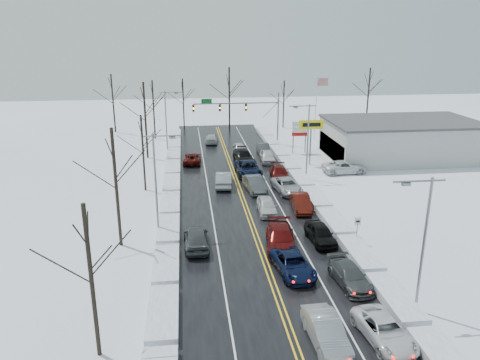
{
  "coord_description": "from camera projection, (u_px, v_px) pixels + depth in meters",
  "views": [
    {
      "loc": [
        -5.78,
        -42.55,
        17.3
      ],
      "look_at": [
        -0.42,
        2.72,
        2.5
      ],
      "focal_mm": 35.0,
      "sensor_mm": 36.0,
      "label": 1
    }
  ],
  "objects": [
    {
      "name": "queued_car_2",
      "position": [
        292.0,
        273.0,
        34.76
      ],
      "size": [
        3.01,
        5.4,
        1.43
      ],
      "primitive_type": "imported",
      "rotation": [
        0.0,
        0.0,
        0.13
      ],
      "color": "#0B1332",
      "rests_on": "ground"
    },
    {
      "name": "queued_car_1",
      "position": [
        325.0,
        343.0,
        26.95
      ],
      "size": [
        1.9,
        4.92,
        1.6
      ],
      "primitive_type": "imported",
      "rotation": [
        0.0,
        0.0,
        0.04
      ],
      "color": "#95979C",
      "rests_on": "ground"
    },
    {
      "name": "tree_far_c",
      "position": [
        229.0,
        87.0,
        80.86
      ],
      "size": [
        4.4,
        4.4,
        11.0
      ],
      "color": "#2D231C",
      "rests_on": "ground"
    },
    {
      "name": "tree_far_d",
      "position": [
        284.0,
        95.0,
        83.94
      ],
      "size": [
        3.4,
        3.4,
        8.5
      ],
      "color": "#2D231C",
      "rests_on": "ground"
    },
    {
      "name": "parked_car_1",
      "position": [
        356.0,
        162.0,
        63.67
      ],
      "size": [
        2.26,
        4.72,
        1.33
      ],
      "primitive_type": "imported",
      "rotation": [
        0.0,
        0.0,
        -0.09
      ],
      "color": "#BBBBBD",
      "rests_on": "ground"
    },
    {
      "name": "dealership_building",
      "position": [
        401.0,
        139.0,
        65.04
      ],
      "size": [
        20.4,
        12.4,
        5.3
      ],
      "color": "#AFB0AB",
      "rests_on": "ground"
    },
    {
      "name": "tires_plus_sign",
      "position": [
        311.0,
        128.0,
        60.92
      ],
      "size": [
        3.2,
        0.34,
        6.0
      ],
      "color": "slate",
      "rests_on": "ground"
    },
    {
      "name": "oncoming_car_3",
      "position": [
        196.0,
        247.0,
        38.83
      ],
      "size": [
        2.14,
        5.06,
        1.71
      ],
      "primitive_type": "imported",
      "rotation": [
        0.0,
        0.0,
        3.17
      ],
      "color": "#3D4042",
      "rests_on": "ground"
    },
    {
      "name": "queued_car_17",
      "position": [
        263.0,
        154.0,
        67.66
      ],
      "size": [
        1.63,
        4.52,
        1.48
      ],
      "primitive_type": "imported",
      "rotation": [
        0.0,
        0.0,
        0.01
      ],
      "color": "#3B3D40",
      "rests_on": "ground"
    },
    {
      "name": "tree_left_a",
      "position": [
        88.0,
        253.0,
        24.12
      ],
      "size": [
        3.6,
        3.6,
        9.0
      ],
      "color": "#2D231C",
      "rests_on": "ground"
    },
    {
      "name": "road_surface",
      "position": [
        245.0,
        205.0,
        48.07
      ],
      "size": [
        14.0,
        84.0,
        0.01
      ],
      "primitive_type": "cube",
      "color": "black",
      "rests_on": "ground"
    },
    {
      "name": "queued_car_4",
      "position": [
        267.0,
        213.0,
        46.0
      ],
      "size": [
        1.89,
        4.41,
        1.48
      ],
      "primitive_type": "imported",
      "rotation": [
        0.0,
        0.0,
        -0.03
      ],
      "color": "silver",
      "rests_on": "ground"
    },
    {
      "name": "parked_car_0",
      "position": [
        344.0,
        173.0,
        58.77
      ],
      "size": [
        5.71,
        2.77,
        1.56
      ],
      "primitive_type": "imported",
      "rotation": [
        0.0,
        0.0,
        1.6
      ],
      "color": "white",
      "rests_on": "ground"
    },
    {
      "name": "speed_limit_sign",
      "position": [
        357.0,
        225.0,
        39.04
      ],
      "size": [
        0.55,
        0.09,
        2.35
      ],
      "color": "slate",
      "rests_on": "ground"
    },
    {
      "name": "parked_car_2",
      "position": [
        329.0,
        151.0,
        69.05
      ],
      "size": [
        2.01,
        4.71,
        1.59
      ],
      "primitive_type": "imported",
      "rotation": [
        0.0,
        0.0,
        3.17
      ],
      "color": "black",
      "rests_on": "ground"
    },
    {
      "name": "streetlight_ne",
      "position": [
        306.0,
        136.0,
        54.91
      ],
      "size": [
        3.2,
        0.25,
        9.0
      ],
      "color": "slate",
      "rests_on": "ground"
    },
    {
      "name": "tree_left_e",
      "position": [
        153.0,
        98.0,
        75.03
      ],
      "size": [
        3.8,
        3.8,
        9.5
      ],
      "color": "#2D231C",
      "rests_on": "ground"
    },
    {
      "name": "queued_car_8",
      "position": [
        240.0,
        153.0,
        68.16
      ],
      "size": [
        1.78,
        4.24,
        1.43
      ],
      "primitive_type": "imported",
      "rotation": [
        0.0,
        0.0,
        0.02
      ],
      "color": "silver",
      "rests_on": "ground"
    },
    {
      "name": "queued_car_13",
      "position": [
        301.0,
        210.0,
        46.85
      ],
      "size": [
        2.0,
        4.86,
        1.57
      ],
      "primitive_type": "imported",
      "rotation": [
        0.0,
        0.0,
        -0.07
      ],
      "color": "#4A1109",
      "rests_on": "ground"
    },
    {
      "name": "tree_far_e",
      "position": [
        369.0,
        85.0,
        85.77
      ],
      "size": [
        4.2,
        4.2,
        10.5
      ],
      "color": "#2D231C",
      "rests_on": "ground"
    },
    {
      "name": "queued_car_10",
      "position": [
        383.0,
        340.0,
        27.22
      ],
      "size": [
        2.81,
        5.1,
        1.35
      ],
      "primitive_type": "imported",
      "rotation": [
        0.0,
        0.0,
        0.12
      ],
      "color": "silver",
      "rests_on": "ground"
    },
    {
      "name": "queued_car_14",
      "position": [
        287.0,
        192.0,
        51.92
      ],
      "size": [
        3.1,
        5.53,
        1.46
      ],
      "primitive_type": "imported",
      "rotation": [
        0.0,
        0.0,
        0.13
      ],
      "color": "#ADB0B6",
      "rests_on": "ground"
    },
    {
      "name": "streetlight_nw",
      "position": [
        167.0,
        117.0,
        66.28
      ],
      "size": [
        3.2,
        0.25,
        9.0
      ],
      "color": "slate",
      "rests_on": "ground"
    },
    {
      "name": "queued_car_12",
      "position": [
        320.0,
        242.0,
        39.74
      ],
      "size": [
        2.12,
        4.7,
        1.57
      ],
      "primitive_type": "imported",
      "rotation": [
        0.0,
        0.0,
        0.06
      ],
      "color": "black",
      "rests_on": "ground"
    },
    {
      "name": "queued_car_5",
      "position": [
        255.0,
        191.0,
        52.27
      ],
      "size": [
        2.26,
        5.12,
        1.64
      ],
      "primitive_type": "imported",
      "rotation": [
        0.0,
        0.0,
        0.11
      ],
      "color": "#44474A",
      "rests_on": "ground"
    },
    {
      "name": "traffic_signal_mast",
      "position": [
        246.0,
        110.0,
        71.31
      ],
      "size": [
        13.28,
        0.39,
        8.0
      ],
      "color": "slate",
      "rests_on": "ground"
    },
    {
      "name": "queued_car_15",
      "position": [
        279.0,
        179.0,
        56.35
      ],
      "size": [
        2.61,
        5.32,
        1.49
      ],
      "primitive_type": "imported",
      "rotation": [
        0.0,
        0.0,
        -0.1
      ],
      "color": "#490B09",
      "rests_on": "ground"
    },
    {
      "name": "streetlight_sw",
      "position": [
        158.0,
        176.0,
        39.83
      ],
      "size": [
        3.2,
        0.25,
        9.0
      ],
      "color": "slate",
      "rests_on": "ground"
    },
    {
      "name": "snow_bank_left",
      "position": [
        170.0,
        208.0,
        47.22
      ],
      "size": [
        1.92,
        72.0,
        0.63
      ],
      "primitive_type": "cube",
      "color": "white",
      "rests_on": "ground"
    },
    {
      "name": "queued_car_11",
      "position": [
        349.0,
        284.0,
        33.19
      ],
      "size": [
        2.37,
        4.94,
        1.39
      ],
      "primitive_type": "imported",
      "rotation": [
        0.0,
        0.0,
        0.09
      ],
      "color": "#404345",
      "rests_on": "ground"
    },
    {
      "name": "queued_car_7",
      "position": [
        244.0,
        162.0,
        63.49
      ],
      "size": [
        2.72,
        5.85,
        1.65
      ],
      "primitive_type": "imported",
      "rotation": [
        0.0,
        0.0,
        0.07
      ],
      "color": "black",
      "rests_on": "ground"
    },
    {
      "name": "ground",
      "position": [
        247.0,
        212.0,
        46.18
      ],
      "size": [
        160.0,
        160.0,
        0.0
      ],
      "primitive_type": "plane",
      "color": "white",
      "rests_on": "ground"
    },
    {
      "name": "used_vehicles_sign",
      "position": [
        300.0,
        131.0,
        67.11
      ],
      "size": [
        2.2,
        0.22,
        4.65
      ],
      "color": "slate",
      "rests_on": "ground"
    },
    {
      "name": "snow_bank_right",
      "position": [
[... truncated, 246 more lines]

